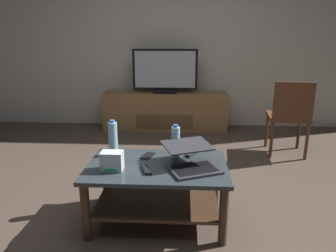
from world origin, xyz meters
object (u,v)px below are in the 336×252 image
television (165,72)px  dining_chair (290,114)px  water_bottle_near (176,142)px  tv_remote (146,170)px  router_box (112,161)px  soundbar_remote (193,153)px  media_cabinet (165,111)px  laptop (191,160)px  water_bottle_far (113,138)px  cell_phone (148,156)px  coffee_table (157,182)px

television → dining_chair: television is taller
water_bottle_near → tv_remote: 0.35m
router_box → water_bottle_near: water_bottle_near is taller
router_box → soundbar_remote: bearing=30.3°
media_cabinet → laptop: 2.51m
media_cabinet → dining_chair: dining_chair is taller
media_cabinet → water_bottle_far: bearing=-96.6°
media_cabinet → laptop: (0.34, -2.47, 0.23)m
media_cabinet → soundbar_remote: media_cabinet is taller
dining_chair → water_bottle_far: 2.14m
router_box → water_bottle_near: size_ratio=0.57×
television → soundbar_remote: size_ratio=5.78×
dining_chair → water_bottle_far: bearing=-144.4°
dining_chair → router_box: (-1.68, -1.53, 0.01)m
cell_phone → soundbar_remote: 0.35m
water_bottle_near → soundbar_remote: water_bottle_near is taller
coffee_table → laptop: (0.24, -0.04, 0.20)m
dining_chair → cell_phone: size_ratio=6.24×
tv_remote → soundbar_remote: bearing=27.5°
soundbar_remote → laptop: bearing=-60.8°
water_bottle_far → soundbar_remote: 0.63m
television → water_bottle_near: bearing=-84.3°
television → router_box: (-0.20, -2.51, -0.34)m
television → tv_remote: size_ratio=5.78×
television → cell_phone: 2.28m
water_bottle_near → cell_phone: water_bottle_near is taller
coffee_table → router_box: 0.38m
media_cabinet → television: size_ratio=1.95×
cell_phone → water_bottle_far: bearing=-166.0°
laptop → soundbar_remote: 0.27m
dining_chair → soundbar_remote: dining_chair is taller
media_cabinet → water_bottle_far: water_bottle_far is taller
media_cabinet → water_bottle_far: (-0.26, -2.25, 0.30)m
television → soundbar_remote: 2.25m
media_cabinet → water_bottle_near: water_bottle_near is taller
coffee_table → cell_phone: size_ratio=7.19×
water_bottle_far → soundbar_remote: size_ratio=1.76×
media_cabinet → soundbar_remote: size_ratio=11.27×
coffee_table → water_bottle_near: water_bottle_near is taller
router_box → water_bottle_near: bearing=31.8°
soundbar_remote → water_bottle_near: bearing=-122.5°
coffee_table → tv_remote: 0.20m
coffee_table → tv_remote: tv_remote is taller
media_cabinet → router_box: bearing=-94.6°
media_cabinet → coffee_table: bearing=-87.7°
television → dining_chair: 1.81m
laptop → cell_phone: (-0.33, 0.20, -0.06)m
television → media_cabinet: bearing=90.0°
water_bottle_far → soundbar_remote: (0.62, 0.04, -0.12)m
dining_chair → water_bottle_near: dining_chair is taller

